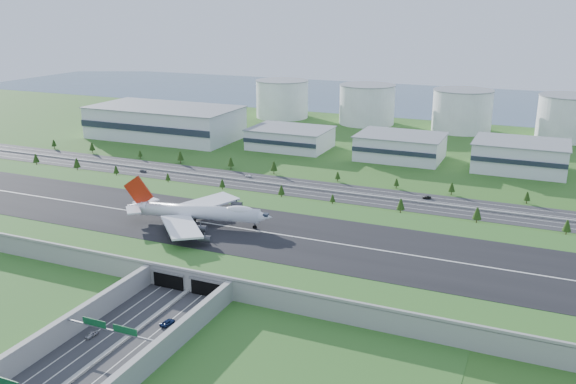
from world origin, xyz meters
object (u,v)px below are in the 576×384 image
at_px(boeing_747, 198,212).
at_px(car_4, 143,171).
at_px(fuel_tank_a, 282,99).
at_px(car_7, 248,176).
at_px(car_2, 168,322).
at_px(car_5, 427,197).
at_px(car_0, 91,334).

bearing_deg(boeing_747, car_4, 126.06).
xyz_separation_m(fuel_tank_a, car_7, (67.79, -206.33, -16.66)).
relative_size(car_4, car_7, 0.92).
bearing_deg(fuel_tank_a, car_4, -90.32).
distance_m(fuel_tank_a, boeing_747, 327.41).
xyz_separation_m(car_2, car_5, (54.01, 177.69, -0.01)).
xyz_separation_m(fuel_tank_a, car_0, (108.56, -401.17, -16.54)).
relative_size(car_0, car_2, 0.83).
distance_m(car_4, car_5, 183.17).
bearing_deg(car_0, car_4, 125.09).
distance_m(boeing_747, car_4, 133.41).
height_order(car_0, car_5, car_0).
distance_m(fuel_tank_a, car_0, 415.93).
xyz_separation_m(boeing_747, car_4, (-97.67, 89.89, -13.34)).
distance_m(boeing_747, car_0, 90.12).
xyz_separation_m(boeing_747, car_0, (12.14, -88.31, -13.28)).
xyz_separation_m(fuel_tank_a, car_5, (181.21, -206.78, -16.57)).
bearing_deg(fuel_tank_a, car_0, -74.86).
relative_size(boeing_747, car_2, 11.91).
bearing_deg(car_7, car_2, 34.53).
distance_m(car_2, car_4, 206.34).
height_order(boeing_747, car_2, boeing_747).
bearing_deg(car_2, boeing_747, -59.28).
distance_m(car_0, car_2, 25.03).
bearing_deg(boeing_747, car_0, -93.49).
height_order(fuel_tank_a, car_0, fuel_tank_a).
relative_size(fuel_tank_a, car_2, 8.44).
bearing_deg(boeing_747, fuel_tank_a, 95.82).
xyz_separation_m(car_2, car_7, (-59.42, 178.14, -0.10)).
bearing_deg(fuel_tank_a, car_7, -71.81).
bearing_deg(car_4, boeing_747, -135.08).
xyz_separation_m(car_5, car_7, (-113.43, 0.45, -0.09)).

